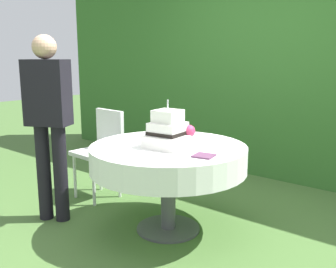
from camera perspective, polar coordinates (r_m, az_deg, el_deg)
ground_plane at (r=3.31m, az=0.03°, el=-13.97°), size 20.00×20.00×0.00m
foliage_hedge at (r=4.81m, az=16.48°, el=10.51°), size 6.94×0.58×2.76m
cake_table at (r=3.10m, az=0.03°, el=-3.63°), size 1.26×1.26×0.72m
wedding_cake at (r=2.99m, az=0.11°, el=0.25°), size 0.33×0.35×0.38m
serving_plate_near at (r=2.93m, az=-6.44°, el=-2.35°), size 0.11×0.11×0.01m
serving_plate_far at (r=2.97m, az=6.42°, el=-2.13°), size 0.14×0.14×0.01m
serving_plate_left at (r=3.38m, az=3.91°, el=-0.42°), size 0.12×0.12×0.01m
serving_plate_right at (r=3.20m, az=-7.64°, el=-1.18°), size 0.14×0.14×0.01m
napkin_stack at (r=2.75m, az=5.35°, el=-3.24°), size 0.17×0.17×0.01m
garden_chair at (r=3.96m, az=-9.71°, el=-1.58°), size 0.42×0.42×0.89m
standing_person at (r=3.40m, az=-17.33°, el=2.58°), size 0.41×0.34×1.60m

